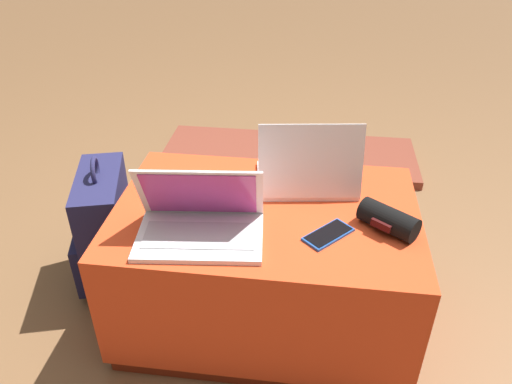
% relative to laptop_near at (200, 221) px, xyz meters
% --- Properties ---
extents(ground_plane, '(14.00, 14.00, 0.00)m').
position_rel_laptop_near_xyz_m(ground_plane, '(0.18, 0.15, -0.51)').
color(ground_plane, brown).
extents(ottoman, '(0.97, 0.64, 0.47)m').
position_rel_laptop_near_xyz_m(ottoman, '(0.18, 0.15, -0.28)').
color(ottoman, maroon).
rests_on(ottoman, ground_plane).
extents(laptop_near, '(0.39, 0.27, 0.22)m').
position_rel_laptop_near_xyz_m(laptop_near, '(0.00, 0.00, 0.00)').
color(laptop_near, silver).
rests_on(laptop_near, ottoman).
extents(laptop_far, '(0.36, 0.29, 0.26)m').
position_rel_laptop_near_xyz_m(laptop_far, '(0.30, 0.30, 0.01)').
color(laptop_far, silver).
rests_on(laptop_far, ottoman).
extents(cell_phone, '(0.16, 0.16, 0.01)m').
position_rel_laptop_near_xyz_m(cell_phone, '(0.37, 0.04, -0.04)').
color(cell_phone, '#1E4C9E').
rests_on(cell_phone, ottoman).
extents(backpack, '(0.27, 0.38, 0.55)m').
position_rel_laptop_near_xyz_m(backpack, '(-0.44, 0.27, -0.29)').
color(backpack, '#23234C').
rests_on(backpack, ground_plane).
extents(wrist_brace, '(0.19, 0.16, 0.07)m').
position_rel_laptop_near_xyz_m(wrist_brace, '(0.55, 0.09, -0.01)').
color(wrist_brace, black).
rests_on(wrist_brace, ottoman).
extents(fireplace_hearth, '(1.40, 0.50, 0.04)m').
position_rel_laptop_near_xyz_m(fireplace_hearth, '(0.18, 1.34, -0.49)').
color(fireplace_hearth, brown).
rests_on(fireplace_hearth, ground_plane).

